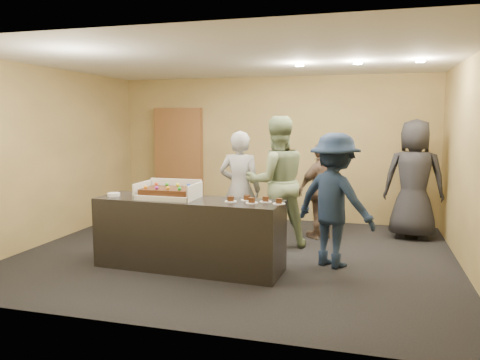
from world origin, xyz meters
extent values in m
plane|color=black|center=(0.00, 0.00, 0.00)|extent=(6.00, 6.00, 0.00)
plane|color=silver|center=(0.00, 0.00, 2.70)|extent=(6.00, 6.00, 0.00)
cube|color=olive|center=(0.00, 2.50, 1.35)|extent=(6.00, 0.04, 2.70)
cube|color=olive|center=(0.00, -2.50, 1.35)|extent=(6.00, 0.04, 2.70)
cube|color=olive|center=(-3.00, 0.00, 1.35)|extent=(0.04, 5.00, 2.70)
cube|color=olive|center=(3.00, 0.00, 1.35)|extent=(0.04, 5.00, 2.70)
cube|color=black|center=(-0.40, -0.78, 0.45)|extent=(2.43, 0.82, 0.90)
cube|color=brown|center=(-1.88, 2.41, 1.07)|extent=(0.97, 0.15, 2.13)
cube|color=white|center=(-0.67, -0.78, 0.93)|extent=(0.73, 0.51, 0.06)
cube|color=white|center=(-1.03, -0.78, 1.00)|extent=(0.02, 0.51, 0.20)
cube|color=white|center=(-0.31, -0.78, 1.00)|extent=(0.02, 0.51, 0.20)
cube|color=white|center=(-0.67, -0.52, 1.01)|extent=(0.73, 0.02, 0.22)
cube|color=#38170C|center=(-0.67, -0.78, 0.99)|extent=(0.64, 0.44, 0.07)
sphere|color=#C74117|center=(-0.91, -0.62, 1.05)|extent=(0.05, 0.05, 0.05)
sphere|color=#2B9819|center=(-0.76, -0.62, 1.05)|extent=(0.05, 0.05, 0.05)
sphere|color=#CEDB17|center=(-0.60, -0.62, 1.05)|extent=(0.05, 0.05, 0.05)
sphere|color=blue|center=(-0.45, -0.62, 1.05)|extent=(0.05, 0.05, 0.05)
sphere|color=orange|center=(-0.91, -0.93, 1.05)|extent=(0.05, 0.05, 0.05)
sphere|color=purple|center=(-0.76, -0.93, 1.05)|extent=(0.05, 0.05, 0.05)
sphere|color=orange|center=(-0.60, -0.93, 1.05)|extent=(0.05, 0.05, 0.05)
sphere|color=green|center=(-0.45, -0.93, 1.05)|extent=(0.05, 0.05, 0.05)
cylinder|color=white|center=(-1.44, -0.82, 0.92)|extent=(0.17, 0.17, 0.04)
cylinder|color=white|center=(0.18, -0.81, 0.90)|extent=(0.15, 0.15, 0.01)
cube|color=#38170C|center=(0.18, -0.81, 0.94)|extent=(0.07, 0.06, 0.06)
cylinder|color=white|center=(0.34, -0.67, 0.90)|extent=(0.15, 0.15, 0.01)
cube|color=#38170C|center=(0.34, -0.67, 0.94)|extent=(0.07, 0.06, 0.06)
cylinder|color=white|center=(0.45, -0.84, 0.90)|extent=(0.15, 0.15, 0.01)
cube|color=#38170C|center=(0.45, -0.84, 0.94)|extent=(0.07, 0.06, 0.06)
cylinder|color=white|center=(0.59, -0.71, 0.90)|extent=(0.15, 0.15, 0.01)
cube|color=#38170C|center=(0.59, -0.71, 0.94)|extent=(0.07, 0.06, 0.06)
cylinder|color=white|center=(0.78, -0.81, 0.90)|extent=(0.15, 0.15, 0.01)
cube|color=#38170C|center=(0.78, -0.81, 0.94)|extent=(0.07, 0.06, 0.06)
imported|color=#A7A7AC|center=(-0.06, 0.44, 0.87)|extent=(0.64, 0.42, 1.74)
imported|color=gray|center=(0.47, 0.57, 0.98)|extent=(1.18, 1.09, 1.96)
imported|color=#16253E|center=(1.38, -0.17, 0.87)|extent=(1.29, 1.11, 1.74)
imported|color=brown|center=(1.08, 1.27, 0.77)|extent=(0.92, 0.88, 1.54)
imported|color=#222227|center=(2.49, 1.64, 0.96)|extent=(0.97, 0.67, 1.92)
cylinder|color=#FFEAC6|center=(0.80, 0.50, 2.67)|extent=(0.12, 0.12, 0.03)
cylinder|color=#FFEAC6|center=(1.60, 0.50, 2.67)|extent=(0.12, 0.12, 0.03)
cylinder|color=#FFEAC6|center=(2.40, 0.50, 2.67)|extent=(0.12, 0.12, 0.03)
camera|label=1|loc=(1.81, -6.22, 1.89)|focal=35.00mm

